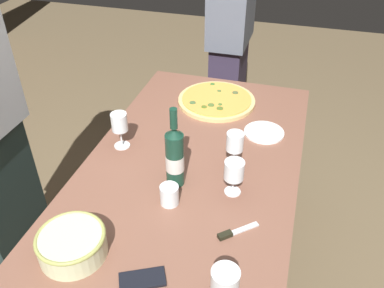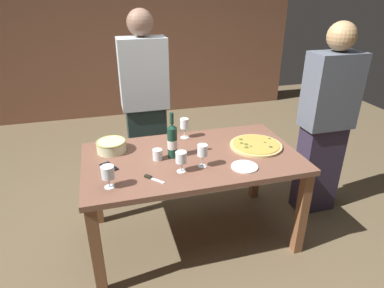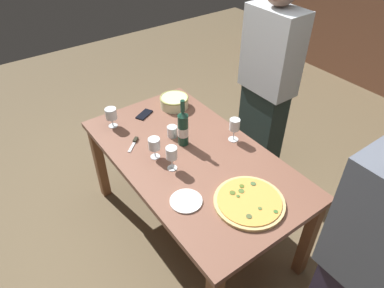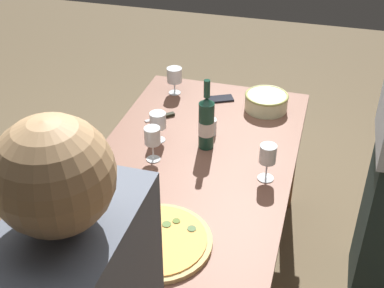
{
  "view_description": "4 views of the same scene",
  "coord_description": "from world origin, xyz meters",
  "px_view_note": "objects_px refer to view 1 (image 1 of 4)",
  "views": [
    {
      "loc": [
        -1.31,
        -0.38,
        1.84
      ],
      "look_at": [
        0.0,
        0.0,
        0.85
      ],
      "focal_mm": 37.96,
      "sensor_mm": 36.0,
      "label": 1
    },
    {
      "loc": [
        -0.59,
        -2.13,
        1.9
      ],
      "look_at": [
        0.0,
        0.0,
        0.85
      ],
      "focal_mm": 31.09,
      "sensor_mm": 36.0,
      "label": 2
    },
    {
      "loc": [
        1.42,
        -1.03,
        2.25
      ],
      "look_at": [
        0.0,
        0.0,
        0.85
      ],
      "focal_mm": 32.42,
      "sensor_mm": 36.0,
      "label": 3
    },
    {
      "loc": [
        1.83,
        0.52,
        2.1
      ],
      "look_at": [
        0.0,
        0.0,
        0.85
      ],
      "focal_mm": 48.57,
      "sensor_mm": 36.0,
      "label": 4
    }
  ],
  "objects_px": {
    "wine_bottle": "(175,156)",
    "wine_glass_near_pizza": "(225,283)",
    "wine_glass_by_bottle": "(235,143)",
    "cell_phone": "(142,279)",
    "dining_table": "(192,179)",
    "wine_glass_far_left": "(234,172)",
    "serving_bowl": "(72,244)",
    "cup_amber": "(169,195)",
    "pizza_knife": "(233,233)",
    "person_host": "(230,38)",
    "pizza": "(217,100)",
    "wine_glass_far_right": "(120,124)",
    "side_plate": "(264,132)"
  },
  "relations": [
    {
      "from": "wine_glass_near_pizza",
      "to": "cell_phone",
      "type": "height_order",
      "value": "wine_glass_near_pizza"
    },
    {
      "from": "cup_amber",
      "to": "side_plate",
      "type": "relative_size",
      "value": 0.42
    },
    {
      "from": "wine_glass_far_right",
      "to": "pizza_knife",
      "type": "height_order",
      "value": "wine_glass_far_right"
    },
    {
      "from": "serving_bowl",
      "to": "cup_amber",
      "type": "relative_size",
      "value": 2.86
    },
    {
      "from": "dining_table",
      "to": "wine_glass_far_left",
      "type": "distance_m",
      "value": 0.31
    },
    {
      "from": "wine_bottle",
      "to": "cup_amber",
      "type": "bearing_deg",
      "value": -172.93
    },
    {
      "from": "cup_amber",
      "to": "person_host",
      "type": "distance_m",
      "value": 1.46
    },
    {
      "from": "pizza",
      "to": "wine_glass_by_bottle",
      "type": "bearing_deg",
      "value": -159.08
    },
    {
      "from": "wine_glass_by_bottle",
      "to": "cell_phone",
      "type": "relative_size",
      "value": 1.16
    },
    {
      "from": "dining_table",
      "to": "serving_bowl",
      "type": "height_order",
      "value": "serving_bowl"
    },
    {
      "from": "wine_bottle",
      "to": "wine_glass_near_pizza",
      "type": "xyz_separation_m",
      "value": [
        -0.48,
        -0.3,
        -0.03
      ]
    },
    {
      "from": "pizza_knife",
      "to": "wine_glass_by_bottle",
      "type": "bearing_deg",
      "value": 11.25
    },
    {
      "from": "wine_glass_near_pizza",
      "to": "pizza_knife",
      "type": "bearing_deg",
      "value": 5.67
    },
    {
      "from": "wine_glass_by_bottle",
      "to": "cell_phone",
      "type": "xyz_separation_m",
      "value": [
        -0.64,
        0.16,
        -0.11
      ]
    },
    {
      "from": "dining_table",
      "to": "wine_glass_by_bottle",
      "type": "distance_m",
      "value": 0.28
    },
    {
      "from": "pizza",
      "to": "cup_amber",
      "type": "distance_m",
      "value": 0.79
    },
    {
      "from": "side_plate",
      "to": "person_host",
      "type": "relative_size",
      "value": 0.11
    },
    {
      "from": "dining_table",
      "to": "serving_bowl",
      "type": "distance_m",
      "value": 0.64
    },
    {
      "from": "pizza",
      "to": "cup_amber",
      "type": "xyz_separation_m",
      "value": [
        -0.79,
        -0.0,
        0.03
      ]
    },
    {
      "from": "wine_glass_near_pizza",
      "to": "wine_glass_far_left",
      "type": "relative_size",
      "value": 1.01
    },
    {
      "from": "pizza",
      "to": "wine_glass_far_left",
      "type": "height_order",
      "value": "wine_glass_far_left"
    },
    {
      "from": "serving_bowl",
      "to": "person_host",
      "type": "bearing_deg",
      "value": -4.95
    },
    {
      "from": "serving_bowl",
      "to": "wine_glass_by_bottle",
      "type": "relative_size",
      "value": 1.36
    },
    {
      "from": "wine_glass_far_left",
      "to": "pizza_knife",
      "type": "xyz_separation_m",
      "value": [
        -0.21,
        -0.04,
        -0.1
      ]
    },
    {
      "from": "wine_glass_near_pizza",
      "to": "serving_bowl",
      "type": "bearing_deg",
      "value": 85.23
    },
    {
      "from": "wine_glass_near_pizza",
      "to": "cup_amber",
      "type": "xyz_separation_m",
      "value": [
        0.36,
        0.29,
        -0.06
      ]
    },
    {
      "from": "dining_table",
      "to": "person_host",
      "type": "height_order",
      "value": "person_host"
    },
    {
      "from": "wine_glass_far_right",
      "to": "person_host",
      "type": "height_order",
      "value": "person_host"
    },
    {
      "from": "pizza_knife",
      "to": "pizza",
      "type": "bearing_deg",
      "value": 16.94
    },
    {
      "from": "wine_glass_far_left",
      "to": "pizza_knife",
      "type": "relative_size",
      "value": 1.12
    },
    {
      "from": "cup_amber",
      "to": "pizza_knife",
      "type": "distance_m",
      "value": 0.28
    },
    {
      "from": "pizza",
      "to": "wine_glass_far_left",
      "type": "relative_size",
      "value": 2.73
    },
    {
      "from": "cup_amber",
      "to": "pizza_knife",
      "type": "bearing_deg",
      "value": -108.14
    },
    {
      "from": "wine_glass_far_left",
      "to": "cup_amber",
      "type": "xyz_separation_m",
      "value": [
        -0.12,
        0.22,
        -0.06
      ]
    },
    {
      "from": "side_plate",
      "to": "pizza",
      "type": "bearing_deg",
      "value": 52.12
    },
    {
      "from": "dining_table",
      "to": "wine_glass_by_bottle",
      "type": "relative_size",
      "value": 9.56
    },
    {
      "from": "wine_glass_far_left",
      "to": "person_host",
      "type": "distance_m",
      "value": 1.36
    },
    {
      "from": "serving_bowl",
      "to": "pizza_knife",
      "type": "relative_size",
      "value": 1.7
    },
    {
      "from": "wine_glass_by_bottle",
      "to": "dining_table",
      "type": "bearing_deg",
      "value": 98.65
    },
    {
      "from": "serving_bowl",
      "to": "wine_glass_far_left",
      "type": "bearing_deg",
      "value": -45.32
    },
    {
      "from": "wine_glass_far_left",
      "to": "person_host",
      "type": "height_order",
      "value": "person_host"
    },
    {
      "from": "wine_glass_near_pizza",
      "to": "cup_amber",
      "type": "bearing_deg",
      "value": 38.8
    },
    {
      "from": "pizza",
      "to": "pizza_knife",
      "type": "height_order",
      "value": "pizza"
    },
    {
      "from": "wine_bottle",
      "to": "wine_glass_near_pizza",
      "type": "distance_m",
      "value": 0.56
    },
    {
      "from": "wine_glass_near_pizza",
      "to": "pizza_knife",
      "type": "distance_m",
      "value": 0.29
    },
    {
      "from": "serving_bowl",
      "to": "pizza_knife",
      "type": "height_order",
      "value": "serving_bowl"
    },
    {
      "from": "wine_glass_by_bottle",
      "to": "cell_phone",
      "type": "bearing_deg",
      "value": 165.9
    },
    {
      "from": "dining_table",
      "to": "serving_bowl",
      "type": "relative_size",
      "value": 7.02
    },
    {
      "from": "dining_table",
      "to": "wine_glass_near_pizza",
      "type": "distance_m",
      "value": 0.7
    },
    {
      "from": "dining_table",
      "to": "wine_glass_far_left",
      "type": "height_order",
      "value": "wine_glass_far_left"
    }
  ]
}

